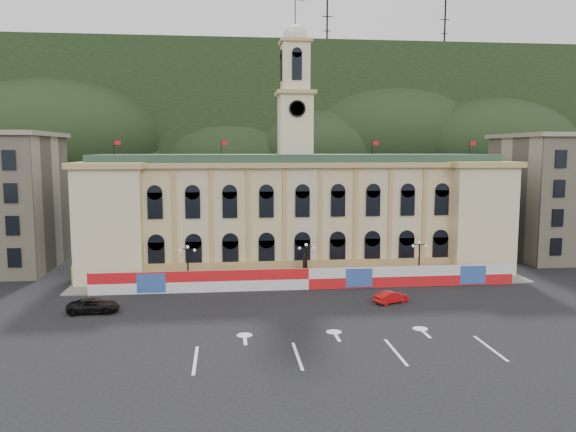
{
  "coord_description": "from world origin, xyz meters",
  "views": [
    {
      "loc": [
        -9.49,
        -48.43,
        16.25
      ],
      "look_at": [
        -2.08,
        18.0,
        8.32
      ],
      "focal_mm": 35.0,
      "sensor_mm": 36.0,
      "label": 1
    }
  ],
  "objects": [
    {
      "name": "city_hall",
      "position": [
        0.0,
        27.63,
        7.85
      ],
      "size": [
        56.2,
        17.6,
        37.1
      ],
      "color": "beige",
      "rests_on": "ground"
    },
    {
      "name": "hill_ridge",
      "position": [
        0.03,
        121.99,
        19.48
      ],
      "size": [
        230.0,
        80.0,
        64.0
      ],
      "color": "black",
      "rests_on": "ground"
    },
    {
      "name": "hoarding_fence",
      "position": [
        0.06,
        15.07,
        1.25
      ],
      "size": [
        50.0,
        0.44,
        2.5
      ],
      "color": "red",
      "rests_on": "ground"
    },
    {
      "name": "red_sedan",
      "position": [
        7.91,
        8.25,
        0.64
      ],
      "size": [
        4.13,
        4.84,
        1.28
      ],
      "primitive_type": "imported",
      "rotation": [
        0.0,
        0.0,
        1.97
      ],
      "color": "#BA0D0E",
      "rests_on": "ground"
    },
    {
      "name": "black_suv",
      "position": [
        -22.8,
        8.03,
        0.7
      ],
      "size": [
        2.56,
        5.17,
        1.41
      ],
      "primitive_type": "imported",
      "rotation": [
        0.0,
        0.0,
        1.59
      ],
      "color": "black",
      "rests_on": "ground"
    },
    {
      "name": "lane_markings",
      "position": [
        0.0,
        -5.0,
        0.0
      ],
      "size": [
        26.0,
        10.0,
        0.02
      ],
      "primitive_type": null,
      "color": "white",
      "rests_on": "ground"
    },
    {
      "name": "ground",
      "position": [
        0.0,
        0.0,
        0.0
      ],
      "size": [
        260.0,
        260.0,
        0.0
      ],
      "primitive_type": "plane",
      "color": "black",
      "rests_on": "ground"
    },
    {
      "name": "lamp_right",
      "position": [
        14.0,
        17.0,
        3.07
      ],
      "size": [
        1.96,
        0.44,
        5.15
      ],
      "color": "black",
      "rests_on": "ground"
    },
    {
      "name": "lamp_left",
      "position": [
        -14.0,
        17.0,
        3.07
      ],
      "size": [
        1.96,
        0.44,
        5.15
      ],
      "color": "black",
      "rests_on": "ground"
    },
    {
      "name": "lamp_center",
      "position": [
        0.0,
        17.0,
        3.07
      ],
      "size": [
        1.96,
        0.44,
        5.15
      ],
      "color": "black",
      "rests_on": "ground"
    },
    {
      "name": "side_building_right",
      "position": [
        43.0,
        30.93,
        9.33
      ],
      "size": [
        21.0,
        17.0,
        18.6
      ],
      "color": "tan",
      "rests_on": "ground"
    },
    {
      "name": "pavement",
      "position": [
        0.0,
        17.75,
        0.08
      ],
      "size": [
        56.0,
        5.5,
        0.16
      ],
      "primitive_type": "cube",
      "color": "slate",
      "rests_on": "ground"
    },
    {
      "name": "statue",
      "position": [
        0.0,
        18.0,
        1.19
      ],
      "size": [
        1.4,
        1.4,
        3.72
      ],
      "color": "#595651",
      "rests_on": "ground"
    }
  ]
}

